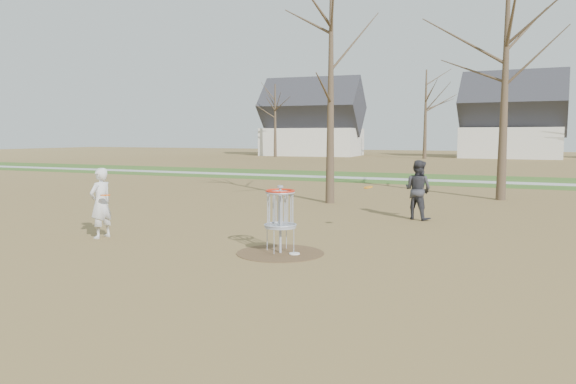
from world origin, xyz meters
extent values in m
plane|color=brown|center=(0.00, 0.00, 0.00)|extent=(160.00, 160.00, 0.00)
cube|color=#2D5119|center=(0.00, 21.00, 0.01)|extent=(160.00, 8.00, 0.01)
cube|color=#9E9E99|center=(0.00, 20.00, 0.01)|extent=(160.00, 1.50, 0.01)
cylinder|color=#47331E|center=(0.00, 0.00, 0.01)|extent=(1.80, 1.80, 0.01)
imported|color=silver|center=(-4.56, -0.15, 0.82)|extent=(0.45, 0.63, 1.65)
imported|color=#313035|center=(1.63, 5.82, 0.85)|extent=(1.00, 0.89, 1.70)
cylinder|color=white|center=(0.32, 0.00, 0.02)|extent=(0.22, 0.22, 0.02)
cylinder|color=orange|center=(0.94, 3.13, 1.13)|extent=(0.23, 0.22, 0.08)
cylinder|color=#E5550C|center=(-4.25, -0.34, 1.04)|extent=(0.22, 0.22, 0.02)
cylinder|color=#9EA3AD|center=(0.00, 0.00, 0.68)|extent=(0.05, 0.05, 1.35)
cylinder|color=#9EA3AD|center=(0.00, 0.00, 0.55)|extent=(0.64, 0.64, 0.04)
torus|color=#9EA3AD|center=(0.00, 0.00, 1.25)|extent=(0.60, 0.60, 0.04)
torus|color=red|center=(0.00, 0.00, 1.28)|extent=(0.60, 0.60, 0.04)
cone|color=#382B1E|center=(-2.00, 8.50, 3.75)|extent=(0.32, 0.32, 7.50)
cone|color=#382B1E|center=(3.50, 12.00, 4.25)|extent=(0.36, 0.36, 8.50)
cone|color=#382B1E|center=(-22.00, 46.00, 4.00)|extent=(0.36, 0.36, 8.00)
cone|color=#382B1E|center=(-6.00, 48.00, 4.50)|extent=(0.40, 0.40, 9.00)
cube|color=silver|center=(-20.00, 52.00, 1.60)|extent=(11.46, 7.75, 3.20)
pyramid|color=#2D2D33|center=(-20.00, 52.00, 4.98)|extent=(12.01, 7.79, 3.55)
cube|color=silver|center=(2.00, 54.00, 1.60)|extent=(10.24, 7.34, 3.20)
pyramid|color=#2D2D33|center=(2.00, 54.00, 4.98)|extent=(10.74, 7.36, 3.55)
camera|label=1|loc=(4.76, -10.24, 2.40)|focal=35.00mm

